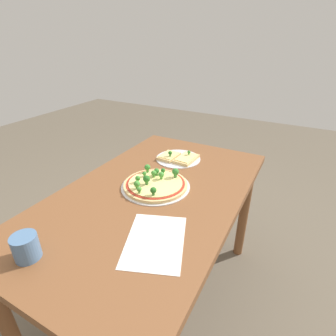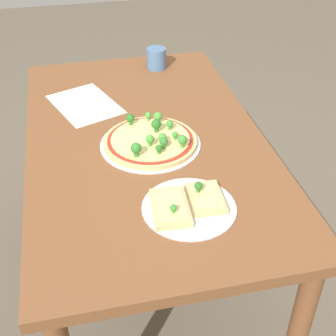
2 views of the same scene
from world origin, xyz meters
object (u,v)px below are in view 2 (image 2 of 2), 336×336
Objects in this scene: pizza_tray_whole at (151,141)px; drinking_cup at (156,58)px; dining_table at (146,161)px; pizza_tray_slice at (187,204)px.

pizza_tray_whole is 3.78× the size of drinking_cup.
drinking_cup reaches higher than pizza_tray_whole.
dining_table is 0.13m from pizza_tray_whole.
dining_table is 4.03× the size of pizza_tray_whole.
pizza_tray_whole is 0.60m from drinking_cup.
drinking_cup is at bearing -15.45° from dining_table.
pizza_tray_slice reaches higher than dining_table.
dining_table is at bearing 11.89° from pizza_tray_whole.
pizza_tray_slice is at bearing -173.57° from pizza_tray_whole.
pizza_tray_slice is 2.99× the size of drinking_cup.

